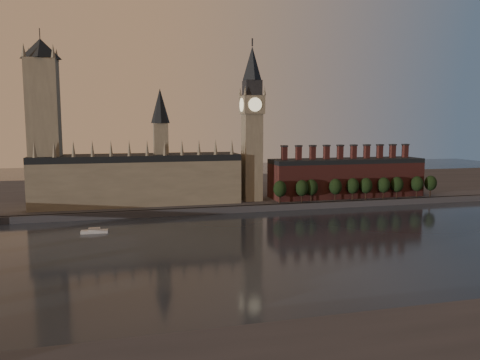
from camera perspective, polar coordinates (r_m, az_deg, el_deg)
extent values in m
plane|color=black|center=(213.48, 7.05, -8.28)|extent=(900.00, 900.00, 0.00)
cube|color=#424146|center=(296.50, 0.65, -3.54)|extent=(900.00, 4.00, 4.00)
cube|color=#424146|center=(382.98, -2.88, -1.18)|extent=(900.00, 180.00, 4.00)
cube|color=gray|center=(308.95, -12.30, -0.28)|extent=(130.00, 30.00, 28.00)
cube|color=black|center=(307.41, -12.38, 2.68)|extent=(130.00, 30.00, 4.00)
cube|color=gray|center=(307.79, -9.63, 4.61)|extent=(9.00, 9.00, 24.00)
cone|color=black|center=(307.79, -9.71, 8.90)|extent=(12.00, 12.00, 22.00)
cone|color=gray|center=(296.65, -23.79, 3.47)|extent=(2.60, 2.60, 10.00)
cone|color=gray|center=(295.12, -21.73, 3.55)|extent=(2.60, 2.60, 10.00)
cone|color=gray|center=(293.97, -19.65, 3.63)|extent=(2.60, 2.60, 10.00)
cone|color=gray|center=(293.21, -17.56, 3.70)|extent=(2.60, 2.60, 10.00)
cone|color=gray|center=(292.84, -15.46, 3.77)|extent=(2.60, 2.60, 10.00)
cone|color=gray|center=(292.87, -13.36, 3.83)|extent=(2.60, 2.60, 10.00)
cone|color=gray|center=(293.28, -11.26, 3.89)|extent=(2.60, 2.60, 10.00)
cone|color=gray|center=(294.09, -9.17, 3.94)|extent=(2.60, 2.60, 10.00)
cone|color=gray|center=(295.29, -7.09, 3.98)|extent=(2.60, 2.60, 10.00)
cone|color=gray|center=(296.86, -5.03, 4.03)|extent=(2.60, 2.60, 10.00)
cone|color=gray|center=(298.82, -3.00, 4.06)|extent=(2.60, 2.60, 10.00)
cone|color=gray|center=(301.15, -0.99, 4.09)|extent=(2.60, 2.60, 10.00)
cube|color=gray|center=(309.60, -22.72, 5.12)|extent=(18.00, 18.00, 90.00)
cone|color=black|center=(312.70, -23.16, 14.49)|extent=(24.00, 24.00, 12.00)
cylinder|color=#232326|center=(313.61, -23.21, 15.58)|extent=(0.50, 0.50, 12.00)
cone|color=gray|center=(305.83, -24.90, 14.22)|extent=(3.00, 3.00, 8.00)
cone|color=gray|center=(303.54, -21.83, 14.42)|extent=(3.00, 3.00, 8.00)
cone|color=gray|center=(321.46, -24.38, 13.85)|extent=(3.00, 3.00, 8.00)
cone|color=gray|center=(319.29, -21.46, 14.04)|extent=(3.00, 3.00, 8.00)
cube|color=gray|center=(314.39, 1.46, 2.75)|extent=(12.00, 12.00, 58.00)
cube|color=gray|center=(313.82, 1.48, 9.13)|extent=(14.00, 14.00, 12.00)
cube|color=#232326|center=(314.45, 1.49, 11.14)|extent=(11.00, 11.00, 10.00)
cone|color=black|center=(316.05, 1.50, 14.03)|extent=(13.00, 13.00, 22.00)
cylinder|color=#232326|center=(318.01, 1.51, 16.44)|extent=(1.00, 1.00, 5.00)
cylinder|color=beige|center=(306.91, 1.86, 9.18)|extent=(9.00, 0.50, 9.00)
cylinder|color=beige|center=(320.74, 1.13, 9.08)|extent=(9.00, 0.50, 9.00)
cylinder|color=beige|center=(311.92, 0.20, 9.15)|extent=(0.50, 9.00, 9.00)
cylinder|color=beige|center=(315.88, 2.76, 9.11)|extent=(0.50, 9.00, 9.00)
cone|color=gray|center=(306.32, 0.64, 10.88)|extent=(2.00, 2.00, 6.00)
cone|color=gray|center=(309.96, 3.00, 10.82)|extent=(2.00, 2.00, 6.00)
cone|color=gray|center=(318.86, 0.02, 10.72)|extent=(2.00, 2.00, 6.00)
cone|color=gray|center=(322.36, 2.30, 10.67)|extent=(2.00, 2.00, 6.00)
cube|color=maroon|center=(341.89, 12.81, 0.05)|extent=(110.00, 25.00, 24.00)
cube|color=black|center=(340.59, 12.87, 2.30)|extent=(110.00, 25.00, 3.00)
cube|color=maroon|center=(321.30, 5.42, 3.25)|extent=(3.50, 3.50, 9.00)
cube|color=#232326|center=(321.03, 5.43, 4.14)|extent=(4.20, 4.20, 1.00)
cube|color=maroon|center=(325.01, 7.15, 3.27)|extent=(3.50, 3.50, 9.00)
cube|color=#232326|center=(324.74, 7.17, 4.15)|extent=(4.20, 4.20, 1.00)
cube|color=maroon|center=(329.00, 8.85, 3.29)|extent=(3.50, 3.50, 9.00)
cube|color=#232326|center=(328.73, 8.86, 4.16)|extent=(4.20, 4.20, 1.00)
cube|color=maroon|center=(333.27, 10.50, 3.30)|extent=(3.50, 3.50, 9.00)
cube|color=#232326|center=(333.01, 10.52, 4.16)|extent=(4.20, 4.20, 1.00)
cube|color=maroon|center=(337.82, 12.11, 3.31)|extent=(3.50, 3.50, 9.00)
cube|color=#232326|center=(337.56, 12.13, 4.15)|extent=(4.20, 4.20, 1.00)
cube|color=maroon|center=(342.62, 13.67, 3.31)|extent=(3.50, 3.50, 9.00)
cube|color=#232326|center=(342.36, 13.70, 4.15)|extent=(4.20, 4.20, 1.00)
cube|color=maroon|center=(347.67, 15.19, 3.32)|extent=(3.50, 3.50, 9.00)
cube|color=#232326|center=(347.41, 15.22, 4.14)|extent=(4.20, 4.20, 1.00)
cube|color=maroon|center=(352.95, 16.67, 3.32)|extent=(3.50, 3.50, 9.00)
cube|color=#232326|center=(352.70, 16.70, 4.13)|extent=(4.20, 4.20, 1.00)
cube|color=maroon|center=(358.46, 18.10, 3.32)|extent=(3.50, 3.50, 9.00)
cube|color=#232326|center=(358.22, 18.13, 4.11)|extent=(4.20, 4.20, 1.00)
cube|color=maroon|center=(364.19, 19.49, 3.31)|extent=(3.50, 3.50, 9.00)
cube|color=#232326|center=(363.95, 19.52, 4.10)|extent=(4.20, 4.20, 1.00)
cylinder|color=black|center=(306.32, 4.88, -2.28)|extent=(0.80, 0.80, 6.00)
ellipsoid|color=black|center=(305.36, 4.89, -1.08)|extent=(8.60, 8.60, 10.75)
cylinder|color=black|center=(311.90, 7.53, -2.15)|extent=(0.80, 0.80, 6.00)
ellipsoid|color=black|center=(310.96, 7.55, -0.97)|extent=(8.60, 8.60, 10.75)
cylinder|color=black|center=(315.88, 8.67, -2.06)|extent=(0.80, 0.80, 6.00)
ellipsoid|color=black|center=(314.95, 8.69, -0.89)|extent=(8.60, 8.60, 10.75)
cylinder|color=black|center=(322.53, 11.53, -1.94)|extent=(0.80, 0.80, 6.00)
ellipsoid|color=black|center=(321.62, 11.56, -0.79)|extent=(8.60, 8.60, 10.75)
cylinder|color=black|center=(328.55, 13.55, -1.83)|extent=(0.80, 0.80, 6.00)
ellipsoid|color=black|center=(327.66, 13.58, -0.70)|extent=(8.60, 8.60, 10.75)
cylinder|color=black|center=(332.50, 15.07, -1.77)|extent=(0.80, 0.80, 6.00)
ellipsoid|color=black|center=(331.62, 15.10, -0.66)|extent=(8.60, 8.60, 10.75)
cylinder|color=black|center=(339.02, 17.07, -1.68)|extent=(0.80, 0.80, 6.00)
ellipsoid|color=black|center=(338.15, 17.11, -0.59)|extent=(8.60, 8.60, 10.75)
cylinder|color=black|center=(345.44, 18.55, -1.58)|extent=(0.80, 0.80, 6.00)
ellipsoid|color=black|center=(344.59, 18.59, -0.51)|extent=(8.60, 8.60, 10.75)
cylinder|color=black|center=(353.85, 20.73, -1.47)|extent=(0.80, 0.80, 6.00)
ellipsoid|color=black|center=(353.01, 20.77, -0.43)|extent=(8.60, 8.60, 10.75)
cylinder|color=black|center=(361.25, 22.16, -1.37)|extent=(0.80, 0.80, 6.00)
ellipsoid|color=black|center=(360.44, 22.21, -0.35)|extent=(8.60, 8.60, 10.75)
cube|color=silver|center=(251.85, -17.33, -6.02)|extent=(13.44, 4.25, 1.52)
cube|color=silver|center=(251.57, -17.34, -5.72)|extent=(5.80, 3.04, 1.14)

